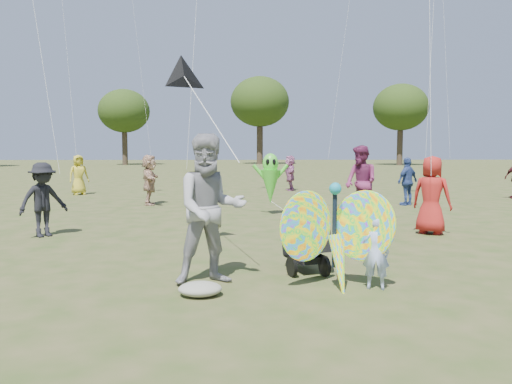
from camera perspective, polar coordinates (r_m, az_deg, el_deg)
The scene contains 16 objects.
ground at distance 7.49m, azimuth 1.92°, elevation -9.41°, with size 160.00×160.00×0.00m, color #51592B.
child_girl at distance 6.82m, azimuth 13.53°, elevation -6.75°, with size 0.36×0.23×0.98m, color #A6B8EC.
adult_man at distance 6.86m, azimuth -5.23°, elevation -1.96°, with size 1.00×0.78×2.07m, color #96959A.
grey_bag at distance 6.47m, azimuth -6.41°, elevation -10.95°, with size 0.56×0.45×0.18m, color gray.
crowd_a at distance 11.51m, azimuth 19.43°, elevation -0.33°, with size 0.84×0.54×1.71m, color #A81F1A.
crowd_b at distance 11.44m, azimuth -23.17°, elevation -0.82°, with size 1.02×0.59×1.58m, color black.
crowd_c at distance 17.17m, azimuth 16.92°, elevation 1.16°, with size 0.93×0.39×1.58m, color navy.
crowd_d at distance 16.95m, azimuth -12.08°, elevation 1.37°, with size 1.55×0.49×1.67m, color tan.
crowd_e at distance 13.44m, azimuth 11.90°, elevation 1.08°, with size 0.95×0.74×1.96m, color #752751.
crowd_g at distance 21.50m, azimuth -19.61°, elevation 1.86°, with size 0.79×0.52×1.62m, color gold.
crowd_j at distance 22.38m, azimuth 3.92°, elevation 2.18°, with size 1.46×0.47×1.58m, color #A65F8B.
jogging_stroller at distance 7.67m, azimuth 5.61°, elevation -4.40°, with size 0.72×1.13×1.09m.
butterfly_kite at distance 6.65m, azimuth 9.18°, elevation -5.22°, with size 1.74×0.75×1.62m.
delta_kite_rig at distance 9.13m, azimuth -8.20°, elevation 12.92°, with size 1.43×2.42×1.89m.
alien_kite at distance 14.02m, azimuth 1.66°, elevation 1.31°, with size 1.12×0.69×1.74m.
tree_line at distance 52.63m, azimuth 2.73°, elevation 10.38°, with size 91.78×33.60×10.79m.
Camera 1 is at (-0.48, -7.24, 1.85)m, focal length 35.00 mm.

